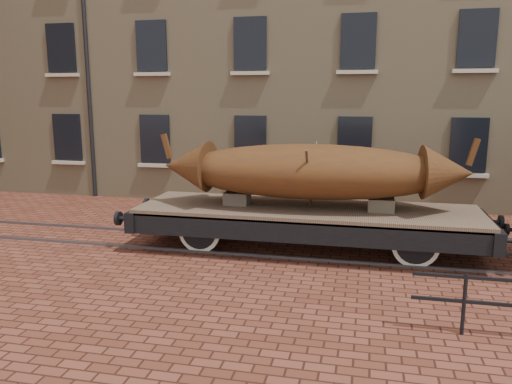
# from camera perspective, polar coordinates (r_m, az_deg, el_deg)

# --- Properties ---
(ground) EXTENTS (90.00, 90.00, 0.00)m
(ground) POSITION_cam_1_polar(r_m,az_deg,el_deg) (12.32, 5.45, -6.63)
(ground) COLOR #58281B
(warehouse_cream) EXTENTS (40.00, 10.19, 14.00)m
(warehouse_cream) POSITION_cam_1_polar(r_m,az_deg,el_deg) (21.96, 17.60, 19.08)
(warehouse_cream) COLOR tan
(warehouse_cream) RESTS_ON ground
(rail_track) EXTENTS (30.00, 1.52, 0.06)m
(rail_track) POSITION_cam_1_polar(r_m,az_deg,el_deg) (12.31, 5.46, -6.50)
(rail_track) COLOR #59595E
(rail_track) RESTS_ON ground
(flatcar_wagon) EXTENTS (9.14, 2.48, 1.38)m
(flatcar_wagon) POSITION_cam_1_polar(r_m,az_deg,el_deg) (12.08, 5.80, -2.76)
(flatcar_wagon) COLOR brown
(flatcar_wagon) RESTS_ON ground
(iron_boat) EXTENTS (7.40, 2.26, 1.73)m
(iron_boat) POSITION_cam_1_polar(r_m,az_deg,el_deg) (11.86, 6.33, 2.39)
(iron_boat) COLOR #542F11
(iron_boat) RESTS_ON flatcar_wagon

